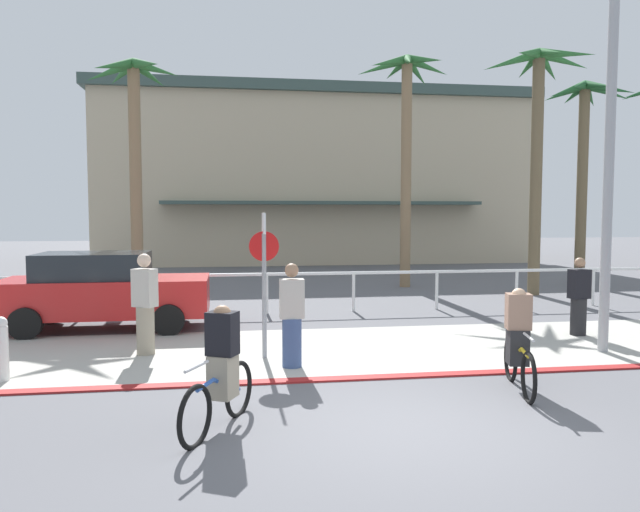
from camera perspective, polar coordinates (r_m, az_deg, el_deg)
The scene contains 18 objects.
ground_plane at distance 17.19m, azimuth -1.55°, elevation -4.48°, with size 80.00×80.00×0.00m, color #5B5B60.
sidewalk_strip at distance 11.55m, azimuth 2.02°, elevation -8.69°, with size 44.00×4.00×0.02m, color #ADAAA0.
curb_paint at distance 9.65m, azimuth 4.24°, elevation -11.26°, with size 44.00×0.24×0.03m, color maroon.
building_backdrop at distance 33.39m, azimuth -0.83°, elevation 7.25°, with size 22.05×9.75×8.72m.
rail_fence at distance 15.61m, azimuth -0.88°, elevation -2.26°, with size 24.77×0.08×1.04m.
stop_sign_bike_lane at distance 10.65m, azimuth -5.24°, elevation -0.72°, with size 0.52×0.56×2.56m.
bollard_0 at distance 10.50m, azimuth -27.61°, elevation -7.65°, with size 0.20×0.20×1.00m.
streetlight_curb at distance 12.13m, azimuth 26.12°, elevation 11.78°, with size 0.24×2.54×7.50m.
palm_tree_1 at distance 19.45m, azimuth -16.98°, elevation 11.75°, with size 2.73×3.32×7.13m.
palm_tree_2 at distance 21.38m, azimuth 8.02°, elevation 12.73°, with size 3.11×2.95×7.85m.
palm_tree_3 at distance 20.24m, azimuth 19.60°, elevation 12.90°, with size 3.44×2.88×7.53m.
palm_tree_4 at distance 23.40m, azimuth 23.52°, elevation 10.63°, with size 3.05×3.00×7.10m.
car_red_1 at distance 14.16m, azimuth -19.57°, elevation -3.02°, with size 4.40×2.02×1.69m.
cyclist_yellow_0 at distance 9.40m, azimuth 18.04°, elevation -7.61°, with size 0.49×1.78×1.50m.
cyclist_blue_1 at distance 7.48m, azimuth -9.23°, elevation -10.48°, with size 0.87×1.65×1.50m.
pedestrian_0 at distance 11.40m, azimuth -16.02°, elevation -4.68°, with size 0.48×0.44×1.83m.
pedestrian_1 at distance 13.77m, azimuth 23.02°, elevation -3.80°, with size 0.43×0.36×1.63m.
pedestrian_2 at distance 10.09m, azimuth -2.64°, elevation -5.96°, with size 0.41×0.33×1.74m.
Camera 1 is at (-2.08, -6.87, 2.58)m, focal length 34.27 mm.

